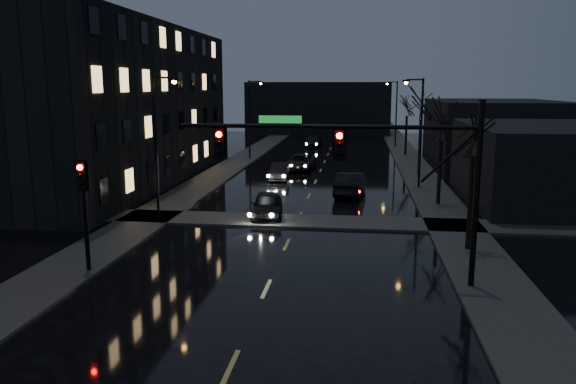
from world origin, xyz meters
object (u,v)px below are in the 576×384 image
(lead_car, at_px, (350,184))
(oncoming_car_a, at_px, (267,205))
(oncoming_car_d, at_px, (313,142))
(oncoming_car_c, at_px, (301,162))
(oncoming_car_b, at_px, (280,172))

(lead_car, bearing_deg, oncoming_car_a, 63.21)
(lead_car, bearing_deg, oncoming_car_d, -74.56)
(oncoming_car_a, distance_m, oncoming_car_c, 18.72)
(oncoming_car_c, relative_size, lead_car, 1.01)
(oncoming_car_a, bearing_deg, oncoming_car_b, 88.27)
(oncoming_car_d, bearing_deg, oncoming_car_a, -89.92)
(oncoming_car_a, relative_size, lead_car, 0.88)
(oncoming_car_a, xyz_separation_m, oncoming_car_d, (-0.39, 37.41, -0.02))
(oncoming_car_b, bearing_deg, oncoming_car_a, -88.39)
(oncoming_car_a, distance_m, lead_car, 8.57)
(oncoming_car_c, xyz_separation_m, oncoming_car_d, (-0.42, 18.69, 0.03))
(oncoming_car_a, relative_size, oncoming_car_b, 1.08)
(oncoming_car_b, xyz_separation_m, oncoming_car_c, (1.12, 5.54, 0.03))
(oncoming_car_b, relative_size, oncoming_car_c, 0.80)
(oncoming_car_c, bearing_deg, oncoming_car_b, -98.51)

